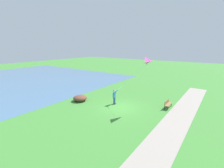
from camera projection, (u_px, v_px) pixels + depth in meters
ground_plane at (120, 107)px, 17.88m from camera, size 120.00×120.00×0.00m
walkway_path at (170, 131)px, 12.86m from camera, size 2.43×32.00×0.02m
person_kite_flyer at (114, 96)px, 18.68m from camera, size 0.62×0.52×1.83m
flying_kite at (145, 61)px, 16.07m from camera, size 3.43×1.25×3.87m
park_bench_near_walkway at (168, 104)px, 17.65m from camera, size 0.44×1.50×0.88m
lakeside_shrub at (80, 98)px, 19.95m from camera, size 1.71×1.75×0.73m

